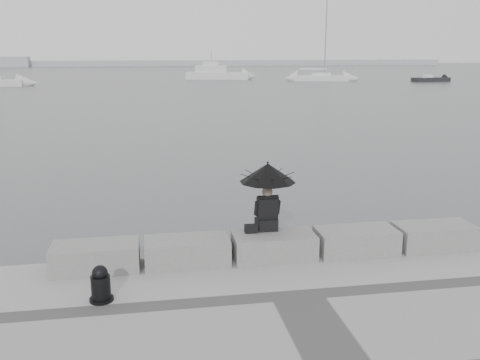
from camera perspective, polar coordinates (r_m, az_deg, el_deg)
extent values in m
plane|color=#494B4E|center=(11.27, 3.04, -9.82)|extent=(360.00, 360.00, 0.00)
cube|color=slate|center=(10.38, -15.15, -7.94)|extent=(1.60, 0.80, 0.50)
cube|color=slate|center=(10.34, -5.66, -7.59)|extent=(1.60, 0.80, 0.50)
cube|color=slate|center=(10.58, 3.63, -7.05)|extent=(1.60, 0.80, 0.50)
cube|color=slate|center=(11.08, 12.27, -6.38)|extent=(1.60, 0.80, 0.50)
cube|color=slate|center=(11.80, 19.99, -5.66)|extent=(1.60, 0.80, 0.50)
sphere|color=#726056|center=(10.54, 2.94, -1.24)|extent=(0.21, 0.21, 0.21)
cylinder|color=black|center=(10.51, 2.95, -0.89)|extent=(0.02, 0.02, 1.00)
cone|color=black|center=(10.44, 2.97, 0.78)|extent=(1.11, 1.11, 0.37)
sphere|color=black|center=(10.39, 2.99, 1.89)|extent=(0.04, 0.04, 0.04)
cube|color=black|center=(10.53, 1.19, -5.21)|extent=(0.25, 0.14, 0.16)
cylinder|color=black|center=(9.22, -14.55, -12.22)|extent=(0.39, 0.39, 0.06)
cylinder|color=black|center=(9.14, -14.62, -11.14)|extent=(0.31, 0.31, 0.44)
sphere|color=black|center=(9.03, -14.72, -9.57)|extent=(0.25, 0.25, 0.25)
cube|color=#A5A8AB|center=(165.13, -9.09, 12.20)|extent=(180.00, 6.00, 1.60)
cube|color=silver|center=(83.33, 8.62, 10.65)|extent=(8.36, 4.36, 0.90)
cube|color=silver|center=(83.30, 8.64, 11.07)|extent=(3.12, 2.26, 0.50)
cylinder|color=gray|center=(83.26, 8.79, 15.09)|extent=(0.16, 0.16, 12.00)
cylinder|color=gray|center=(83.28, 8.65, 11.51)|extent=(4.39, 1.24, 0.10)
cube|color=silver|center=(86.86, -2.37, 11.01)|extent=(10.33, 5.26, 1.20)
cube|color=silver|center=(86.82, -2.38, 11.73)|extent=(5.37, 3.40, 1.20)
cube|color=silver|center=(86.79, -2.39, 12.33)|extent=(2.81, 2.18, 0.60)
cylinder|color=gray|center=(86.78, -2.39, 13.05)|extent=(0.08, 0.08, 1.60)
cube|color=black|center=(85.28, 19.68, 10.02)|extent=(5.75, 2.02, 0.70)
cube|color=silver|center=(85.26, 19.71, 10.36)|extent=(1.78, 1.33, 0.50)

